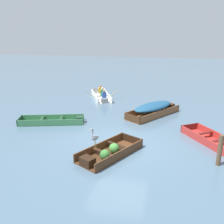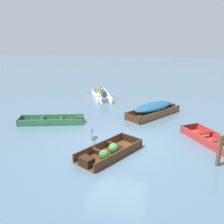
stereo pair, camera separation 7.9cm
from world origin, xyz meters
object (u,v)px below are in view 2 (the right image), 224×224
dinghy_dark_varnish_foreground (108,152)px  skiff_green_mid_moored (54,121)px  heron_on_dinghy (94,137)px  skiff_wooden_brown_near_moored (154,108)px  mooring_post (219,151)px  skiff_red_far_moored (212,141)px  rowboat_white_with_crew (102,96)px

dinghy_dark_varnish_foreground → skiff_green_mid_moored: (-3.60, 2.95, -0.04)m
heron_on_dinghy → skiff_green_mid_moored: bearing=133.8°
skiff_wooden_brown_near_moored → heron_on_dinghy: size_ratio=4.20×
skiff_wooden_brown_near_moored → mooring_post: (2.59, -5.20, 0.15)m
skiff_wooden_brown_near_moored → skiff_green_mid_moored: 5.53m
dinghy_dark_varnish_foreground → mooring_post: 3.97m
skiff_green_mid_moored → skiff_red_far_moored: bearing=-6.4°
skiff_wooden_brown_near_moored → skiff_red_far_moored: (2.69, -3.31, -0.31)m
skiff_red_far_moored → mooring_post: bearing=-93.0°
mooring_post → skiff_wooden_brown_near_moored: bearing=116.5°
dinghy_dark_varnish_foreground → skiff_red_far_moored: size_ratio=1.01×
skiff_wooden_brown_near_moored → skiff_green_mid_moored: size_ratio=1.03×
heron_on_dinghy → skiff_wooden_brown_near_moored: bearing=73.1°
skiff_green_mid_moored → dinghy_dark_varnish_foreground: bearing=-39.3°
skiff_red_far_moored → mooring_post: mooring_post is taller
dinghy_dark_varnish_foreground → skiff_red_far_moored: 4.55m
rowboat_white_with_crew → dinghy_dark_varnish_foreground: bearing=-73.4°
skiff_red_far_moored → heron_on_dinghy: heron_on_dinghy is taller
rowboat_white_with_crew → heron_on_dinghy: heron_on_dinghy is taller
rowboat_white_with_crew → mooring_post: bearing=-51.7°
dinghy_dark_varnish_foreground → skiff_wooden_brown_near_moored: (1.35, 5.40, 0.27)m
dinghy_dark_varnish_foreground → rowboat_white_with_crew: 8.75m
mooring_post → skiff_red_far_moored: bearing=87.0°
skiff_wooden_brown_near_moored → rowboat_white_with_crew: size_ratio=1.02×
dinghy_dark_varnish_foreground → mooring_post: bearing=3.0°
skiff_red_far_moored → skiff_wooden_brown_near_moored: bearing=129.2°
skiff_green_mid_moored → rowboat_white_with_crew: (1.10, 5.43, 0.10)m
skiff_wooden_brown_near_moored → skiff_green_mid_moored: (-4.95, -2.45, -0.31)m
skiff_green_mid_moored → mooring_post: 8.04m
dinghy_dark_varnish_foreground → skiff_red_far_moored: (4.04, 2.10, -0.03)m
dinghy_dark_varnish_foreground → heron_on_dinghy: (-0.41, -0.38, 0.75)m
dinghy_dark_varnish_foreground → skiff_wooden_brown_near_moored: size_ratio=0.83×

